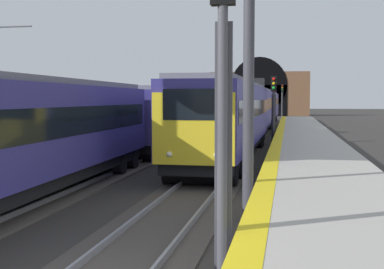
{
  "coord_description": "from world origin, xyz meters",
  "views": [
    {
      "loc": [
        -7.86,
        -3.0,
        3.12
      ],
      "look_at": [
        14.57,
        1.14,
        1.57
      ],
      "focal_mm": 49.1,
      "sensor_mm": 36.0,
      "label": 1
    }
  ],
  "objects_px": {
    "train_main_approaching": "(254,109)",
    "overhead_signal_gantry": "(83,2)",
    "railway_signal_mid": "(274,103)",
    "railway_signal_far": "(282,98)",
    "train_adjacent_platform": "(171,114)",
    "railway_signal_near": "(223,82)"
  },
  "relations": [
    {
      "from": "train_main_approaching",
      "to": "overhead_signal_gantry",
      "type": "xyz_separation_m",
      "value": [
        -32.88,
        2.36,
        3.4
      ]
    },
    {
      "from": "railway_signal_mid",
      "to": "overhead_signal_gantry",
      "type": "relative_size",
      "value": 0.52
    },
    {
      "from": "railway_signal_far",
      "to": "overhead_signal_gantry",
      "type": "height_order",
      "value": "overhead_signal_gantry"
    },
    {
      "from": "train_adjacent_platform",
      "to": "railway_signal_near",
      "type": "bearing_deg",
      "value": -166.62
    },
    {
      "from": "train_adjacent_platform",
      "to": "railway_signal_near",
      "type": "xyz_separation_m",
      "value": [
        -25.85,
        -6.7,
        1.24
      ]
    },
    {
      "from": "railway_signal_near",
      "to": "railway_signal_far",
      "type": "xyz_separation_m",
      "value": [
        74.19,
        -0.0,
        -0.15
      ]
    },
    {
      "from": "railway_signal_near",
      "to": "overhead_signal_gantry",
      "type": "distance_m",
      "value": 7.06
    },
    {
      "from": "railway_signal_near",
      "to": "railway_signal_mid",
      "type": "bearing_deg",
      "value": -180.0
    },
    {
      "from": "railway_signal_far",
      "to": "overhead_signal_gantry",
      "type": "relative_size",
      "value": 0.59
    },
    {
      "from": "overhead_signal_gantry",
      "to": "train_main_approaching",
      "type": "bearing_deg",
      "value": -4.11
    },
    {
      "from": "train_main_approaching",
      "to": "railway_signal_mid",
      "type": "xyz_separation_m",
      "value": [
        -10.04,
        -1.98,
        0.57
      ]
    },
    {
      "from": "railway_signal_near",
      "to": "railway_signal_far",
      "type": "bearing_deg",
      "value": -180.0
    },
    {
      "from": "train_main_approaching",
      "to": "railway_signal_near",
      "type": "distance_m",
      "value": 38.02
    },
    {
      "from": "train_main_approaching",
      "to": "railway_signal_mid",
      "type": "height_order",
      "value": "train_main_approaching"
    },
    {
      "from": "railway_signal_far",
      "to": "railway_signal_mid",
      "type": "bearing_deg",
      "value": 0.0
    },
    {
      "from": "train_adjacent_platform",
      "to": "railway_signal_far",
      "type": "relative_size",
      "value": 11.8
    },
    {
      "from": "railway_signal_near",
      "to": "train_adjacent_platform",
      "type": "bearing_deg",
      "value": -165.46
    },
    {
      "from": "train_adjacent_platform",
      "to": "overhead_signal_gantry",
      "type": "bearing_deg",
      "value": -174.68
    },
    {
      "from": "railway_signal_far",
      "to": "train_main_approaching",
      "type": "bearing_deg",
      "value": -3.13
    },
    {
      "from": "railway_signal_far",
      "to": "overhead_signal_gantry",
      "type": "distance_m",
      "value": 69.3
    },
    {
      "from": "train_main_approaching",
      "to": "railway_signal_near",
      "type": "relative_size",
      "value": 10.39
    },
    {
      "from": "train_main_approaching",
      "to": "train_adjacent_platform",
      "type": "relative_size",
      "value": 0.93
    }
  ]
}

